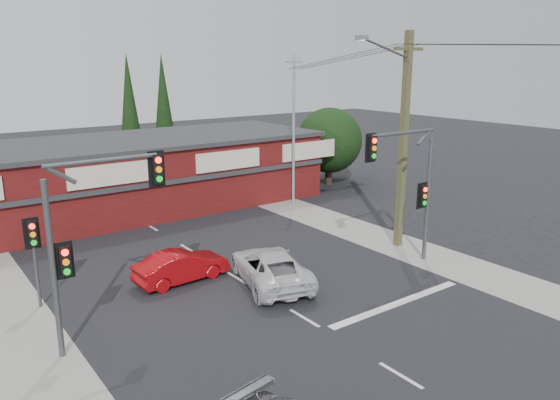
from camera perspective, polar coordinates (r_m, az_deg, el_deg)
ground at (r=19.73m, az=1.83°, el=-11.84°), size 120.00×120.00×0.00m
road_strip at (r=23.52m, az=-5.73°, el=-7.41°), size 14.00×70.00×0.01m
verge_left at (r=20.97m, az=-26.61°, el=-11.78°), size 3.00×70.00×0.02m
verge_right at (r=28.48m, az=9.18°, el=-3.58°), size 3.00×70.00×0.02m
stop_line at (r=20.93m, az=12.14°, el=-10.52°), size 6.50×0.35×0.01m
white_suv at (r=21.96m, az=-1.01°, el=-7.02°), size 3.64×5.46×1.39m
red_sedan at (r=22.57m, az=-10.25°, el=-6.82°), size 3.92×1.55×1.27m
lane_dashes at (r=21.03m, az=-1.23°, el=-10.05°), size 0.12×41.21×0.01m
shop_building at (r=33.12m, az=-17.95°, el=2.25°), size 27.30×8.40×4.22m
tree_cluster at (r=39.39m, az=4.96°, el=5.88°), size 5.90×5.10×5.50m
conifer_near at (r=40.69m, az=-15.46°, el=9.36°), size 1.80×1.80×9.25m
conifer_far at (r=43.87m, az=-12.09°, el=9.89°), size 1.80×1.80×9.25m
traffic_mast_left at (r=17.22m, az=-19.54°, el=-2.62°), size 3.77×0.27×5.97m
traffic_mast_right at (r=23.70m, az=13.60°, el=2.38°), size 3.96×0.27×5.97m
pedestal_signal at (r=21.23m, az=-24.38°, el=-4.23°), size 0.55×0.27×3.38m
utility_pole at (r=25.86m, az=12.63°, el=6.69°), size 4.38×0.59×10.00m
steel_pole at (r=32.93m, az=1.43°, el=7.42°), size 1.20×0.16×9.00m
power_lines at (r=22.52m, az=24.09°, el=14.02°), size 2.01×29.00×1.22m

